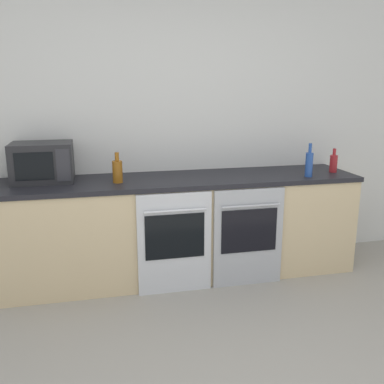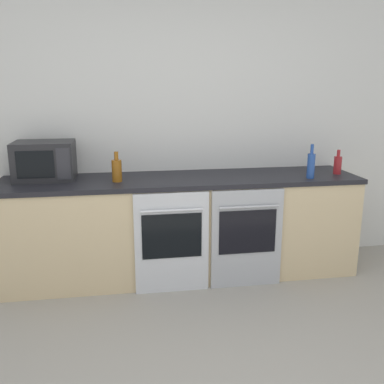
# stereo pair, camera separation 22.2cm
# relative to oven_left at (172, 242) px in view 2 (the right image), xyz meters

# --- Properties ---
(wall_back) EXTENTS (10.00, 0.06, 2.60)m
(wall_back) POSITION_rel_oven_left_xyz_m (0.13, 0.70, 0.88)
(wall_back) COLOR silver
(wall_back) RESTS_ON ground_plane
(counter_back) EXTENTS (3.06, 0.68, 0.88)m
(counter_back) POSITION_rel_oven_left_xyz_m (0.13, 0.34, 0.02)
(counter_back) COLOR #D1B789
(counter_back) RESTS_ON ground_plane
(oven_left) EXTENTS (0.60, 0.06, 0.83)m
(oven_left) POSITION_rel_oven_left_xyz_m (0.00, 0.00, 0.00)
(oven_left) COLOR silver
(oven_left) RESTS_ON ground_plane
(oven_right) EXTENTS (0.60, 0.06, 0.83)m
(oven_right) POSITION_rel_oven_left_xyz_m (0.62, 0.00, 0.00)
(oven_right) COLOR #A8AAAF
(oven_right) RESTS_ON ground_plane
(microwave) EXTENTS (0.48, 0.36, 0.32)m
(microwave) POSITION_rel_oven_left_xyz_m (-1.00, 0.45, 0.62)
(microwave) COLOR #232326
(microwave) RESTS_ON counter_back
(bottle_amber) EXTENTS (0.08, 0.08, 0.25)m
(bottle_amber) POSITION_rel_oven_left_xyz_m (-0.41, 0.27, 0.55)
(bottle_amber) COLOR #8C5114
(bottle_amber) RESTS_ON counter_back
(bottle_red) EXTENTS (0.07, 0.07, 0.22)m
(bottle_red) POSITION_rel_oven_left_xyz_m (1.52, 0.28, 0.54)
(bottle_red) COLOR maroon
(bottle_red) RESTS_ON counter_back
(bottle_blue) EXTENTS (0.06, 0.06, 0.29)m
(bottle_blue) POSITION_rel_oven_left_xyz_m (1.21, 0.14, 0.57)
(bottle_blue) COLOR #234793
(bottle_blue) RESTS_ON counter_back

